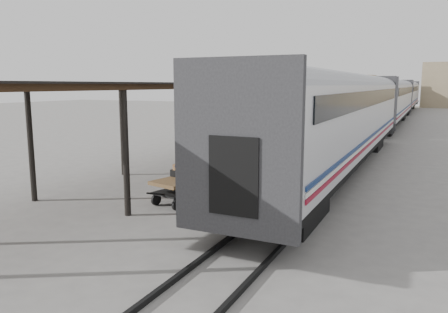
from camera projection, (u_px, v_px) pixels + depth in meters
ground at (196, 205)px, 14.97m from camera, size 160.00×160.00×0.00m
train at (390, 99)px, 43.28m from camera, size 3.45×76.01×4.01m
canopy at (298, 85)px, 37.14m from camera, size 4.90×64.30×4.15m
rails at (388, 125)px, 43.89m from camera, size 1.54×150.00×0.12m
building_left at (344, 90)px, 91.77m from camera, size 12.00×8.00×6.00m
baggage_cart at (186, 184)px, 15.21m from camera, size 1.78×2.63×0.86m
suitcase_stack at (190, 172)px, 15.46m from camera, size 1.43×1.09×0.45m
luggage_tug at (266, 135)px, 29.61m from camera, size 1.63×1.99×1.52m
porter at (182, 155)px, 14.34m from camera, size 0.60×0.77×1.86m
pedestrian at (258, 134)px, 29.71m from camera, size 0.94×0.45×1.56m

